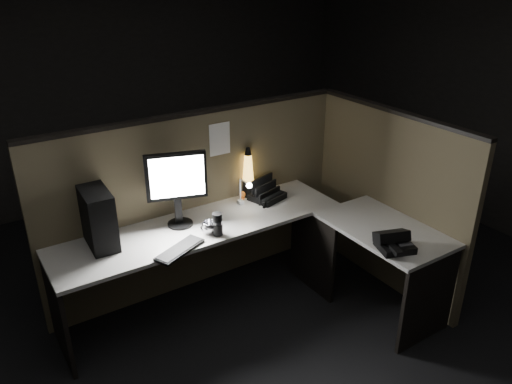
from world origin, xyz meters
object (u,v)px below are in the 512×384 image
pc_tower (97,217)px  lava_lamp (248,176)px  keyboard (180,250)px  desk_phone (393,242)px  monitor (177,182)px

pc_tower → lava_lamp: size_ratio=0.96×
keyboard → desk_phone: size_ratio=1.37×
pc_tower → keyboard: (0.43, -0.41, -0.20)m
monitor → desk_phone: monitor is taller
pc_tower → keyboard: size_ratio=1.06×
monitor → desk_phone: size_ratio=2.02×
keyboard → desk_phone: bearing=-55.9°
pc_tower → monitor: bearing=-1.5°
keyboard → lava_lamp: lava_lamp is taller
keyboard → desk_phone: desk_phone is taller
monitor → lava_lamp: 0.76m
monitor → desk_phone: (1.10, -1.15, -0.30)m
lava_lamp → desk_phone: (0.38, -1.31, -0.13)m
pc_tower → lava_lamp: (1.32, 0.11, -0.03)m
monitor → keyboard: bearing=-97.1°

